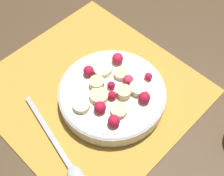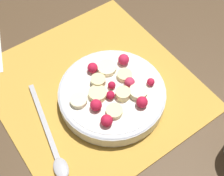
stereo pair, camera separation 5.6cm
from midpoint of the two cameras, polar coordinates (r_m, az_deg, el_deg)
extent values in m
plane|color=#4C3823|center=(0.61, -0.68, -0.14)|extent=(3.00, 3.00, 0.00)
cube|color=gold|center=(0.61, -0.69, 0.02)|extent=(0.36, 0.38, 0.01)
cylinder|color=silver|center=(0.58, 2.76, -1.49)|extent=(0.20, 0.20, 0.03)
torus|color=silver|center=(0.57, 2.80, -0.94)|extent=(0.20, 0.20, 0.01)
cylinder|color=white|center=(0.57, 2.82, -0.69)|extent=(0.18, 0.18, 0.00)
cylinder|color=#F4EAB7|center=(0.56, 7.71, -0.94)|extent=(0.04, 0.04, 0.01)
cylinder|color=beige|center=(0.56, 4.90, -1.28)|extent=(0.04, 0.04, 0.01)
cylinder|color=#F4EAB7|center=(0.55, -3.23, -2.52)|extent=(0.04, 0.04, 0.01)
cylinder|color=beige|center=(0.54, 3.42, -4.48)|extent=(0.03, 0.03, 0.01)
cylinder|color=beige|center=(0.57, 0.63, 1.31)|extent=(0.04, 0.04, 0.01)
cylinder|color=beige|center=(0.56, 0.24, -1.28)|extent=(0.05, 0.05, 0.01)
cylinder|color=beige|center=(0.58, 5.05, 2.15)|extent=(0.04, 0.04, 0.01)
cylinder|color=#F4EAB7|center=(0.60, 1.61, 3.73)|extent=(0.04, 0.04, 0.01)
sphere|color=red|center=(0.59, -0.84, 3.53)|extent=(0.02, 0.02, 0.02)
sphere|color=#B21433|center=(0.57, 2.79, 0.32)|extent=(0.01, 0.01, 0.01)
sphere|color=#D12347|center=(0.60, 4.84, 5.04)|extent=(0.02, 0.02, 0.02)
sphere|color=red|center=(0.52, 2.10, -6.20)|extent=(0.02, 0.02, 0.02)
sphere|color=red|center=(0.55, 8.45, -2.79)|extent=(0.02, 0.02, 0.02)
sphere|color=red|center=(0.54, 0.03, -3.36)|extent=(0.02, 0.02, 0.02)
sphere|color=#DB3356|center=(0.57, 6.07, 0.84)|extent=(0.02, 0.02, 0.02)
sphere|color=red|center=(0.58, 9.88, 0.91)|extent=(0.01, 0.01, 0.01)
sphere|color=#B21433|center=(0.56, 2.84, -1.39)|extent=(0.02, 0.02, 0.02)
cube|color=#B2B2B7|center=(0.58, -9.71, -5.95)|extent=(0.04, 0.16, 0.00)
ellipsoid|color=#B2B2B7|center=(0.53, -6.24, -14.61)|extent=(0.03, 0.04, 0.01)
camera|label=1|loc=(0.03, -87.13, 4.18)|focal=50.00mm
camera|label=2|loc=(0.03, 92.87, -4.18)|focal=50.00mm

